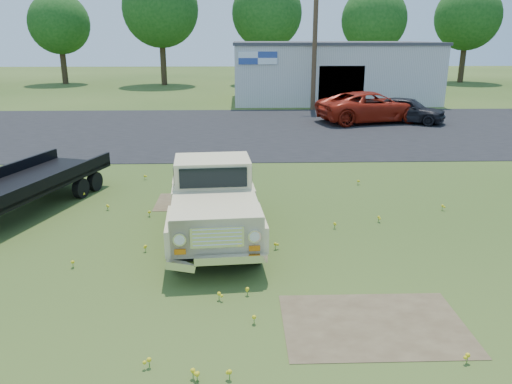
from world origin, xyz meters
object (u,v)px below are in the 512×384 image
dark_sedan (406,110)px  flatbed_trailer (23,180)px  red_pickup (371,107)px  vintage_pickup_truck (213,197)px

dark_sedan → flatbed_trailer: bearing=162.6°
dark_sedan → red_pickup: bearing=112.7°
red_pickup → dark_sedan: 1.89m
vintage_pickup_truck → flatbed_trailer: 5.65m
vintage_pickup_truck → dark_sedan: bearing=53.9°
flatbed_trailer → red_pickup: same height
red_pickup → dark_sedan: red_pickup is taller
vintage_pickup_truck → flatbed_trailer: vintage_pickup_truck is taller
vintage_pickup_truck → red_pickup: size_ratio=0.88×
flatbed_trailer → red_pickup: 19.23m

